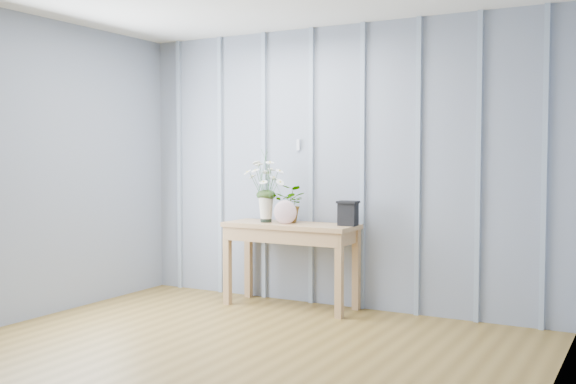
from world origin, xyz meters
The scene contains 7 objects.
ground centered at (0.00, 0.00, 0.00)m, with size 4.50×4.50×0.00m, color brown.
room_shell centered at (0.00, 0.92, 1.99)m, with size 4.00×4.50×2.50m.
sideboard centered at (-0.33, 1.99, 0.64)m, with size 1.20×0.45×0.75m.
daisy_vase centered at (-0.57, 1.97, 1.15)m, with size 0.45×0.34×0.63m.
spider_plant centered at (-0.37, 2.06, 0.92)m, with size 0.31×0.26×0.34m, color #203615.
felt_disc_vessel centered at (-0.34, 1.90, 0.85)m, with size 0.21×0.06×0.21m, color #905871.
carved_box centered at (0.20, 2.05, 0.86)m, with size 0.18×0.15×0.21m.
Camera 1 is at (2.50, -3.23, 1.35)m, focal length 42.00 mm.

